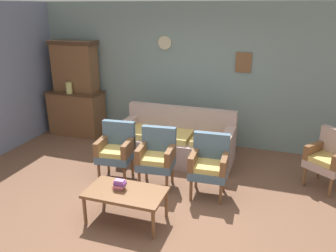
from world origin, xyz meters
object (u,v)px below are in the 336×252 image
at_px(vase_on_cabinet, 69,88).
at_px(coffee_table, 126,194).
at_px(side_cabinet, 77,113).
at_px(armchair_row_middle, 116,148).
at_px(wingback_chair_by_fireplace, 330,157).
at_px(armchair_near_couch_end, 157,155).
at_px(book_stack_on_table, 119,185).
at_px(floral_couch, 177,142).
at_px(armchair_by_doorway, 209,163).

xyz_separation_m(vase_on_cabinet, coffee_table, (2.35, -2.38, -0.67)).
relative_size(side_cabinet, coffee_table, 1.16).
relative_size(side_cabinet, vase_on_cabinet, 5.07).
xyz_separation_m(armchair_row_middle, wingback_chair_by_fireplace, (3.16, 0.71, 0.00)).
bearing_deg(armchair_near_couch_end, book_stack_on_table, -98.78).
height_order(armchair_near_couch_end, wingback_chair_by_fireplace, same).
distance_m(vase_on_cabinet, book_stack_on_table, 3.31).
bearing_deg(floral_couch, armchair_row_middle, -126.36).
bearing_deg(armchair_by_doorway, coffee_table, -131.54).
xyz_separation_m(vase_on_cabinet, wingback_chair_by_fireplace, (4.86, -0.64, -0.54)).
height_order(vase_on_cabinet, coffee_table, vase_on_cabinet).
bearing_deg(armchair_near_couch_end, coffee_table, -93.31).
height_order(armchair_row_middle, armchair_near_couch_end, same).
relative_size(vase_on_cabinet, book_stack_on_table, 1.33).
xyz_separation_m(armchair_near_couch_end, armchair_by_doorway, (0.80, -0.01, 0.00)).
xyz_separation_m(floral_couch, armchair_by_doorway, (0.79, -1.01, 0.17)).
distance_m(side_cabinet, floral_couch, 2.47).
height_order(armchair_row_middle, coffee_table, armchair_row_middle).
height_order(floral_couch, coffee_table, floral_couch).
bearing_deg(armchair_row_middle, vase_on_cabinet, 141.63).
xyz_separation_m(floral_couch, armchair_near_couch_end, (-0.01, -1.00, 0.17)).
relative_size(vase_on_cabinet, armchair_row_middle, 0.25).
bearing_deg(armchair_row_middle, armchair_near_couch_end, -3.53).
xyz_separation_m(vase_on_cabinet, floral_couch, (2.41, -0.39, -0.72)).
bearing_deg(vase_on_cabinet, coffee_table, -45.37).
xyz_separation_m(side_cabinet, armchair_by_doorway, (3.20, -1.58, 0.03)).
relative_size(vase_on_cabinet, floral_couch, 0.11).
height_order(side_cabinet, book_stack_on_table, side_cabinet).
bearing_deg(wingback_chair_by_fireplace, coffee_table, -145.43).
distance_m(armchair_row_middle, armchair_near_couch_end, 0.70).
relative_size(floral_couch, coffee_table, 2.00).
bearing_deg(floral_couch, vase_on_cabinet, 170.82).
bearing_deg(armchair_row_middle, side_cabinet, 137.97).
distance_m(armchair_near_couch_end, wingback_chair_by_fireplace, 2.57).
distance_m(side_cabinet, armchair_row_middle, 2.28).
distance_m(wingback_chair_by_fireplace, book_stack_on_table, 3.12).
relative_size(side_cabinet, book_stack_on_table, 6.74).
bearing_deg(armchair_near_couch_end, floral_couch, 89.43).
distance_m(side_cabinet, wingback_chair_by_fireplace, 4.92).
distance_m(floral_couch, armchair_near_couch_end, 1.02).
bearing_deg(vase_on_cabinet, armchair_near_couch_end, -30.11).
height_order(wingback_chair_by_fireplace, coffee_table, wingback_chair_by_fireplace).
xyz_separation_m(armchair_row_middle, book_stack_on_table, (0.55, -1.01, -0.01)).
xyz_separation_m(floral_couch, coffee_table, (-0.07, -1.99, 0.05)).
xyz_separation_m(vase_on_cabinet, armchair_near_couch_end, (2.40, -1.39, -0.54)).
bearing_deg(coffee_table, armchair_by_doorway, 48.46).
height_order(side_cabinet, armchair_row_middle, side_cabinet).
xyz_separation_m(armchair_by_doorway, book_stack_on_table, (-0.95, -0.95, -0.01)).
bearing_deg(armchair_row_middle, floral_couch, 53.64).
bearing_deg(floral_couch, wingback_chair_by_fireplace, -5.93).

